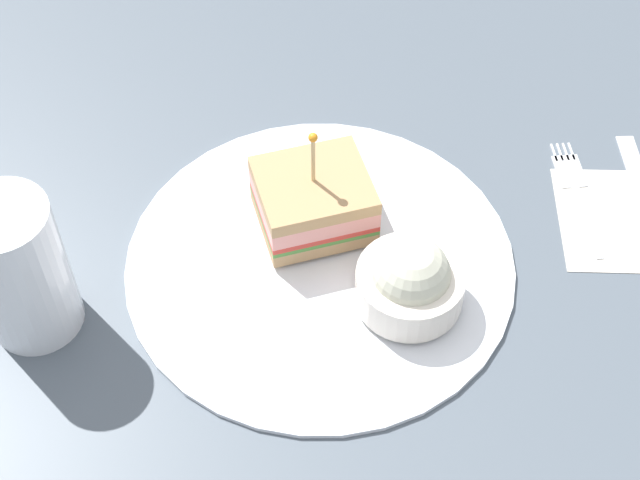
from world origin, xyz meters
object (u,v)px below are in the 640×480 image
Objects in this scene: coleslaw_bowl at (410,281)px; sandwich_half_center at (313,201)px; fork at (574,185)px; plate at (320,260)px; napkin at (619,219)px; drink_glass at (22,276)px.

sandwich_half_center is at bearing -86.49° from coleslaw_bowl.
sandwich_half_center is 1.34× the size of coleslaw_bowl.
coleslaw_bowl is 18.76cm from fork.
plate is 2.78× the size of napkin.
fork reaches higher than napkin.
plate is 2.52× the size of drink_glass.
coleslaw_bowl is at bearing -14.13° from napkin.
plate reaches higher than fork.
coleslaw_bowl reaches higher than napkin.
plate is 2.71× the size of fork.
drink_glass is at bearing -22.03° from fork.
napkin is at bearing 150.82° from plate.
coleslaw_bowl reaches higher than fork.
drink_glass is 1.10× the size of napkin.
fork is (-19.17, 10.16, -3.00)cm from sandwich_half_center.
drink_glass is (21.58, -16.25, 2.14)cm from coleslaw_bowl.
drink_glass reaches higher than napkin.
coleslaw_bowl is (-0.62, 10.17, -0.19)cm from sandwich_half_center.
sandwich_half_center is 0.97× the size of fork.
plate is at bearing -29.18° from napkin.
plate is at bearing 58.38° from sandwich_half_center.
napkin is 4.68cm from fork.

